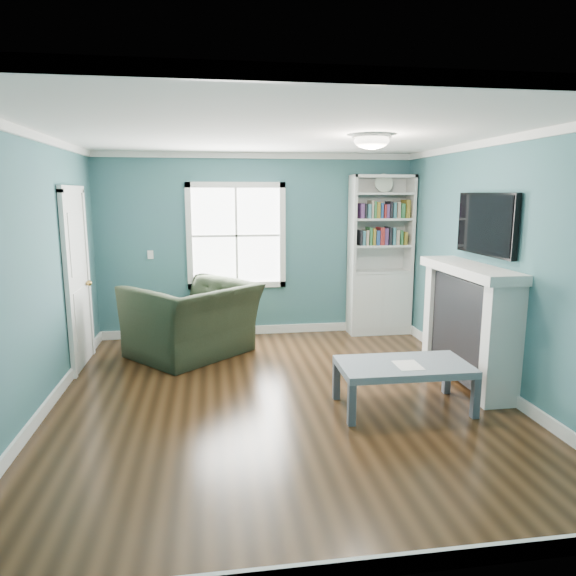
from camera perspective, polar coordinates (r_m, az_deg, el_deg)
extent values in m
plane|color=black|center=(5.29, -0.76, -12.24)|extent=(5.00, 5.00, 0.00)
plane|color=#366D6A|center=(7.40, -3.41, 4.69)|extent=(4.50, 0.00, 4.50)
plane|color=#366D6A|center=(2.54, 6.86, -6.61)|extent=(4.50, 0.00, 4.50)
plane|color=#366D6A|center=(5.15, -26.48, 1.07)|extent=(0.00, 5.00, 5.00)
plane|color=#366D6A|center=(5.69, 22.30, 2.19)|extent=(0.00, 5.00, 5.00)
plane|color=white|center=(4.91, -0.84, 16.99)|extent=(5.00, 5.00, 0.00)
cube|color=white|center=(7.61, -3.30, -4.65)|extent=(4.50, 0.03, 0.12)
cube|color=white|center=(3.14, 6.22, -28.69)|extent=(4.50, 0.03, 0.12)
cube|color=white|center=(5.46, -25.25, -11.87)|extent=(0.03, 5.00, 0.12)
cube|color=white|center=(5.97, 21.34, -9.67)|extent=(0.03, 5.00, 0.12)
cube|color=white|center=(7.36, -3.50, 14.48)|extent=(4.50, 0.04, 0.08)
cube|color=white|center=(2.50, 7.41, 22.36)|extent=(4.50, 0.04, 0.08)
cube|color=white|center=(5.11, -27.45, 15.15)|extent=(0.04, 5.00, 0.08)
cube|color=white|center=(5.65, 23.02, 14.92)|extent=(0.04, 5.00, 0.08)
cube|color=white|center=(7.36, -5.76, 5.80)|extent=(1.24, 0.01, 1.34)
cube|color=white|center=(7.35, -10.92, 5.65)|extent=(0.08, 0.06, 1.50)
cube|color=white|center=(7.41, -0.62, 5.88)|extent=(0.08, 0.06, 1.50)
cube|color=white|center=(7.44, -5.65, 0.33)|extent=(1.40, 0.06, 0.08)
cube|color=white|center=(7.32, -5.85, 11.34)|extent=(1.40, 0.06, 0.08)
cube|color=white|center=(7.35, -5.75, 5.79)|extent=(1.24, 0.03, 0.03)
cube|color=white|center=(7.35, -5.75, 5.79)|extent=(0.03, 0.03, 1.34)
cube|color=silver|center=(7.70, 10.05, -1.63)|extent=(0.90, 0.35, 0.90)
cube|color=silver|center=(7.42, 7.16, 6.97)|extent=(0.04, 0.35, 1.40)
cube|color=silver|center=(7.69, 13.38, 6.89)|extent=(0.04, 0.35, 1.40)
cube|color=silver|center=(7.70, 9.93, 7.02)|extent=(0.90, 0.02, 1.40)
cube|color=silver|center=(7.53, 10.50, 12.11)|extent=(0.90, 0.35, 0.04)
cube|color=silver|center=(7.61, 10.16, 1.83)|extent=(0.84, 0.33, 0.03)
cube|color=silver|center=(7.57, 10.25, 4.67)|extent=(0.84, 0.33, 0.03)
cube|color=silver|center=(7.54, 10.35, 7.55)|extent=(0.84, 0.33, 0.03)
cube|color=silver|center=(7.53, 10.44, 10.28)|extent=(0.84, 0.33, 0.03)
cube|color=black|center=(7.54, 10.33, 5.60)|extent=(0.70, 0.25, 0.22)
cube|color=teal|center=(7.52, 10.43, 8.49)|extent=(0.70, 0.25, 0.22)
cylinder|color=beige|center=(7.48, 10.60, 11.39)|extent=(0.26, 0.06, 0.26)
cube|color=black|center=(5.91, 19.51, -4.26)|extent=(0.30, 1.20, 1.10)
cube|color=black|center=(5.95, 19.22, -6.14)|extent=(0.22, 0.65, 0.70)
cube|color=silver|center=(5.34, 22.67, -6.02)|extent=(0.36, 0.16, 1.20)
cube|color=silver|center=(6.48, 16.60, -2.83)|extent=(0.36, 0.16, 1.20)
cube|color=silver|center=(5.77, 19.55, 1.97)|extent=(0.44, 1.58, 0.10)
cube|color=black|center=(5.80, 21.15, 6.64)|extent=(0.06, 1.10, 0.65)
cube|color=silver|center=(6.51, -22.36, 0.69)|extent=(0.04, 0.80, 2.05)
cube|color=white|center=(6.08, -23.26, -0.02)|extent=(0.05, 0.08, 2.13)
cube|color=white|center=(6.94, -21.41, 1.31)|extent=(0.05, 0.08, 2.13)
cube|color=white|center=(6.43, -22.94, 10.08)|extent=(0.05, 0.98, 0.08)
sphere|color=#BF8C3F|center=(6.80, -21.24, 0.50)|extent=(0.07, 0.07, 0.07)
ellipsoid|color=white|center=(5.20, 9.28, 15.84)|extent=(0.34, 0.34, 0.15)
cylinder|color=white|center=(5.20, 9.30, 16.33)|extent=(0.38, 0.38, 0.03)
cube|color=white|center=(7.42, -15.03, 3.59)|extent=(0.08, 0.01, 0.12)
imported|color=black|center=(6.60, -10.57, -2.18)|extent=(1.67, 1.63, 1.24)
cube|color=#494D57|center=(4.71, 7.09, -12.77)|extent=(0.07, 0.07, 0.38)
cube|color=#494D57|center=(5.12, 20.11, -11.41)|extent=(0.07, 0.07, 0.38)
cube|color=#494D57|center=(5.25, 5.39, -10.21)|extent=(0.07, 0.07, 0.38)
cube|color=#494D57|center=(5.62, 17.23, -9.24)|extent=(0.07, 0.07, 0.38)
cube|color=slate|center=(5.07, 12.74, -8.52)|extent=(1.25, 0.69, 0.07)
cube|color=white|center=(5.00, 13.20, -8.36)|extent=(0.23, 0.29, 0.00)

